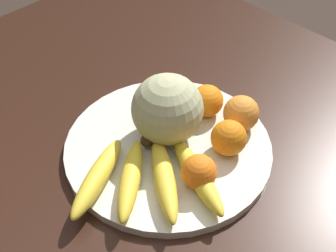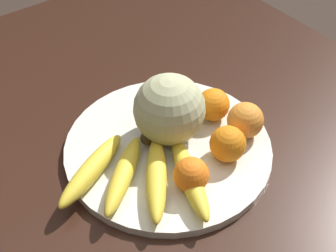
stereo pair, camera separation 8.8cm
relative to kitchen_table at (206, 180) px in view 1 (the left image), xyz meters
name	(u,v)px [view 1 (the left image)]	position (x,y,z in m)	size (l,w,h in m)	color
kitchen_table	(206,180)	(0.00, 0.00, 0.00)	(1.49, 1.04, 0.75)	black
fruit_bowl	(168,147)	(0.06, 0.06, 0.10)	(0.40, 0.40, 0.02)	silver
melon	(167,109)	(0.08, 0.04, 0.18)	(0.14, 0.14, 0.14)	#B2B789
banana_bunch	(148,177)	(0.01, 0.15, 0.13)	(0.28, 0.28, 0.04)	#473819
orange_front_left	(229,138)	(-0.04, -0.01, 0.14)	(0.07, 0.07, 0.07)	orange
orange_front_right	(241,113)	(-0.01, -0.08, 0.14)	(0.07, 0.07, 0.07)	orange
orange_mid_center	(207,101)	(0.07, -0.07, 0.14)	(0.07, 0.07, 0.07)	orange
orange_back_left	(199,172)	(-0.05, 0.09, 0.14)	(0.06, 0.06, 0.06)	orange
produce_tag	(180,147)	(0.04, 0.05, 0.11)	(0.09, 0.05, 0.00)	white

